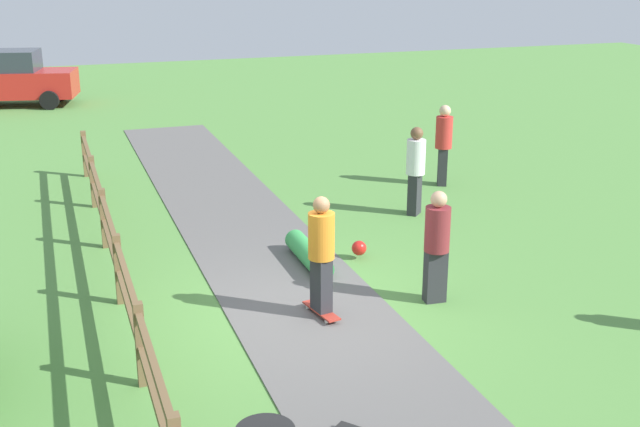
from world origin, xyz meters
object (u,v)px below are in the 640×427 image
object	(u,v)px
bystander_maroon	(437,242)
bystander_red	(444,141)
skater_fallen	(313,254)
parked_car_red	(11,78)
skater_riding	(321,250)
bystander_white	(416,167)

from	to	relation	value
bystander_maroon	bystander_red	world-z (taller)	bystander_red
bystander_maroon	bystander_red	bearing A→B (deg)	61.44
skater_fallen	bystander_red	bearing A→B (deg)	40.23
bystander_red	parked_car_red	xyz separation A→B (m)	(-9.43, 14.00, -0.07)
skater_riding	parked_car_red	xyz separation A→B (m)	(-4.48, 19.71, -0.07)
bystander_maroon	parked_car_red	world-z (taller)	parked_car_red
skater_fallen	parked_car_red	size ratio (longest dim) A/B	0.36
bystander_maroon	bystander_red	size ratio (longest dim) A/B	0.95
bystander_white	parked_car_red	world-z (taller)	parked_car_red
skater_riding	bystander_maroon	size ratio (longest dim) A/B	1.03
skater_fallen	bystander_red	size ratio (longest dim) A/B	0.87
bystander_white	parked_car_red	distance (m)	17.62
parked_car_red	bystander_white	bearing A→B (deg)	-63.44
bystander_red	parked_car_red	bearing A→B (deg)	123.96
bystander_white	parked_car_red	xyz separation A→B (m)	(-7.88, 15.77, -0.04)
skater_fallen	bystander_maroon	size ratio (longest dim) A/B	0.92
bystander_red	parked_car_red	size ratio (longest dim) A/B	0.41
bystander_red	parked_car_red	distance (m)	16.88
bystander_red	skater_riding	bearing A→B (deg)	-130.93
skater_riding	skater_fallen	bearing A→B (deg)	74.76
bystander_white	bystander_maroon	bearing A→B (deg)	-111.61
skater_fallen	parked_car_red	world-z (taller)	parked_car_red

